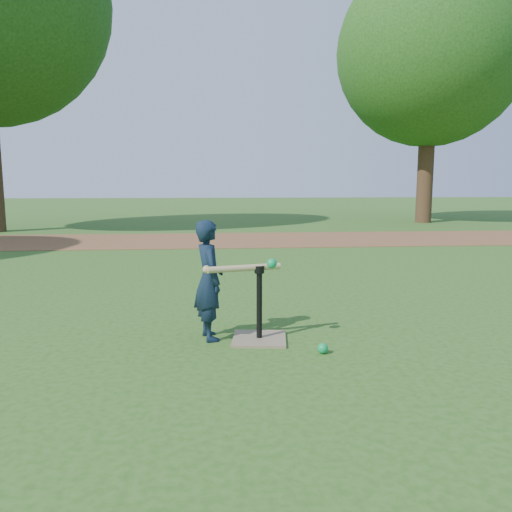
{
  "coord_description": "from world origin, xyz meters",
  "views": [
    {
      "loc": [
        -0.34,
        -3.63,
        1.27
      ],
      "look_at": [
        0.03,
        0.58,
        0.65
      ],
      "focal_mm": 35.0,
      "sensor_mm": 36.0,
      "label": 1
    }
  ],
  "objects": [
    {
      "name": "ground",
      "position": [
        0.0,
        0.0,
        0.0
      ],
      "size": [
        80.0,
        80.0,
        0.0
      ],
      "primitive_type": "plane",
      "color": "#285116",
      "rests_on": "ground"
    },
    {
      "name": "dirt_strip",
      "position": [
        0.0,
        7.5,
        0.01
      ],
      "size": [
        24.0,
        3.0,
        0.01
      ],
      "primitive_type": "cube",
      "color": "brown",
      "rests_on": "ground"
    },
    {
      "name": "child",
      "position": [
        -0.37,
        0.36,
        0.49
      ],
      "size": [
        0.32,
        0.4,
        0.98
      ],
      "primitive_type": "imported",
      "rotation": [
        0.0,
        0.0,
        1.83
      ],
      "color": "#101E30",
      "rests_on": "ground"
    },
    {
      "name": "wiffle_ball_ground",
      "position": [
        0.48,
        -0.09,
        0.04
      ],
      "size": [
        0.08,
        0.08,
        0.08
      ],
      "primitive_type": "sphere",
      "color": "#0D994D",
      "rests_on": "ground"
    },
    {
      "name": "batting_tee",
      "position": [
        0.03,
        0.28,
        0.11
      ],
      "size": [
        0.48,
        0.48,
        0.61
      ],
      "color": "#826F52",
      "rests_on": "ground"
    },
    {
      "name": "swing_action",
      "position": [
        -0.08,
        0.24,
        0.61
      ],
      "size": [
        0.63,
        0.2,
        0.11
      ],
      "color": "tan",
      "rests_on": "ground"
    },
    {
      "name": "tree_right",
      "position": [
        6.5,
        12.0,
        5.29
      ],
      "size": [
        5.8,
        5.8,
        8.21
      ],
      "color": "#382316",
      "rests_on": "ground"
    }
  ]
}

